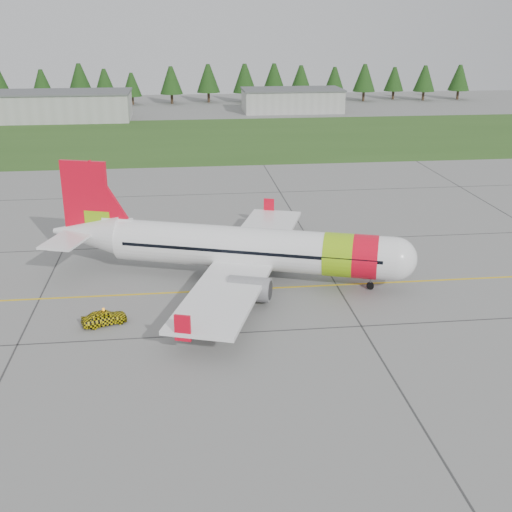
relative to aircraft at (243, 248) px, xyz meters
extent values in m
plane|color=gray|center=(-2.12, -10.41, -2.87)|extent=(320.00, 320.00, 0.00)
cylinder|color=white|center=(0.75, -0.26, 0.04)|extent=(24.27, 11.37, 3.66)
sphere|color=white|center=(12.30, -4.21, 0.04)|extent=(3.66, 3.66, 3.66)
cone|color=white|center=(-13.90, 4.76, 0.37)|extent=(7.40, 5.59, 3.66)
cube|color=black|center=(12.56, -4.30, 0.37)|extent=(2.21, 2.80, 0.53)
cylinder|color=#8FCB0F|center=(7.86, -2.69, 0.04)|extent=(3.52, 4.33, 3.74)
cylinder|color=red|center=(9.99, -3.42, 0.04)|extent=(3.17, 4.21, 3.74)
cube|color=white|center=(0.31, -0.11, -0.99)|extent=(14.62, 30.09, 0.34)
cube|color=red|center=(4.26, 14.32, -0.48)|extent=(1.12, 0.52, 1.88)
cube|color=red|center=(-5.42, -13.92, -0.48)|extent=(1.12, 0.52, 1.88)
cylinder|color=gray|center=(3.31, 4.32, -1.51)|extent=(3.84, 2.96, 1.97)
cylinder|color=gray|center=(-0.03, -5.45, -1.51)|extent=(3.84, 2.96, 1.97)
cube|color=red|center=(-13.72, 4.70, 3.51)|extent=(4.19, 1.72, 7.13)
cube|color=#8FCB0F|center=(-12.74, 4.37, 1.45)|extent=(2.44, 1.16, 2.25)
cube|color=white|center=(-14.34, 4.91, 0.60)|extent=(6.34, 11.19, 0.21)
cylinder|color=slate|center=(10.52, -3.60, -2.21)|extent=(0.17, 0.17, 1.31)
cylinder|color=black|center=(10.52, -3.60, -2.55)|extent=(0.69, 0.46, 0.64)
cylinder|color=slate|center=(0.27, 2.68, -1.98)|extent=(0.21, 0.21, 1.78)
cylinder|color=black|center=(-0.08, 2.81, -2.38)|extent=(1.06, 0.72, 0.98)
cylinder|color=slate|center=(-1.43, -2.29, -1.98)|extent=(0.21, 0.21, 1.78)
cylinder|color=black|center=(-1.79, -2.17, -2.38)|extent=(1.06, 0.72, 0.98)
imported|color=#FCE90E|center=(-11.29, -7.79, -1.18)|extent=(1.54, 1.66, 3.37)
cube|color=#30561E|center=(-2.12, 71.59, -2.85)|extent=(320.00, 50.00, 0.03)
cube|color=gold|center=(-2.12, -2.41, -2.86)|extent=(120.00, 0.25, 0.02)
cube|color=#A8A8A3|center=(-32.12, 99.59, 0.13)|extent=(32.00, 14.00, 6.00)
cube|color=#A8A8A3|center=(22.88, 107.59, -0.27)|extent=(24.00, 12.00, 5.20)
camera|label=1|loc=(-5.08, -52.42, 18.77)|focal=45.00mm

